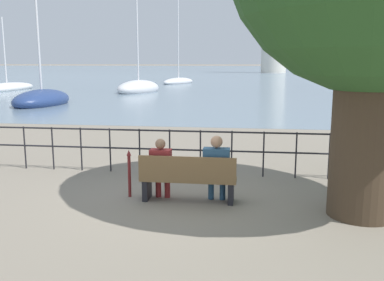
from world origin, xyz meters
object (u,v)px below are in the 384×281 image
(sailboat_3, at_px, (178,81))
(sailboat_4, at_px, (7,88))
(sailboat_1, at_px, (42,99))
(sailboat_2, at_px, (139,88))
(seated_person_left, at_px, (161,166))
(seated_person_right, at_px, (216,166))
(harbor_lighthouse, at_px, (275,23))
(closed_umbrella, at_px, (129,171))
(park_bench, at_px, (188,179))
(sailboat_0, at_px, (357,84))

(sailboat_3, bearing_deg, sailboat_4, -110.16)
(sailboat_1, bearing_deg, sailboat_2, 76.27)
(seated_person_left, distance_m, seated_person_right, 1.05)
(sailboat_3, distance_m, sailboat_4, 20.19)
(sailboat_4, bearing_deg, harbor_lighthouse, 69.26)
(closed_umbrella, relative_size, sailboat_4, 0.11)
(park_bench, height_order, seated_person_right, seated_person_right)
(seated_person_left, height_order, closed_umbrella, seated_person_left)
(seated_person_left, bearing_deg, sailboat_1, 122.89)
(sailboat_0, distance_m, sailboat_4, 35.33)
(sailboat_2, bearing_deg, sailboat_4, -166.11)
(sailboat_3, bearing_deg, closed_umbrella, -59.00)
(sailboat_3, relative_size, harbor_lighthouse, 0.48)
(closed_umbrella, bearing_deg, sailboat_1, 121.45)
(seated_person_right, distance_m, sailboat_0, 41.80)
(sailboat_4, height_order, harbor_lighthouse, harbor_lighthouse)
(sailboat_1, height_order, harbor_lighthouse, harbor_lighthouse)
(sailboat_2, xyz_separation_m, sailboat_3, (0.90, 15.65, -0.03))
(seated_person_left, distance_m, harbor_lighthouse, 101.07)
(seated_person_left, distance_m, sailboat_1, 20.42)
(park_bench, height_order, sailboat_3, sailboat_3)
(sailboat_2, height_order, harbor_lighthouse, harbor_lighthouse)
(park_bench, xyz_separation_m, sailboat_0, (12.36, 40.16, -0.14))
(seated_person_right, bearing_deg, harbor_lighthouse, 86.56)
(seated_person_left, xyz_separation_m, sailboat_2, (-8.04, 28.80, -0.30))
(seated_person_right, xyz_separation_m, sailboat_0, (11.83, 40.09, -0.40))
(closed_umbrella, xyz_separation_m, harbor_lighthouse, (7.72, 100.12, 11.45))
(sailboat_3, height_order, harbor_lighthouse, harbor_lighthouse)
(sailboat_0, xyz_separation_m, sailboat_2, (-20.92, -11.28, 0.06))
(sailboat_0, bearing_deg, sailboat_1, -112.54)
(park_bench, bearing_deg, sailboat_3, 99.77)
(seated_person_left, relative_size, sailboat_4, 0.14)
(sailboat_0, xyz_separation_m, sailboat_4, (-33.75, -10.43, -0.07))
(seated_person_right, distance_m, harbor_lighthouse, 101.01)
(seated_person_right, distance_m, sailboat_4, 36.88)
(sailboat_2, bearing_deg, harbor_lighthouse, 95.71)
(seated_person_left, distance_m, closed_umbrella, 0.66)
(seated_person_left, relative_size, seated_person_right, 0.94)
(sailboat_2, height_order, sailboat_3, sailboat_3)
(park_bench, height_order, harbor_lighthouse, harbor_lighthouse)
(sailboat_1, bearing_deg, harbor_lighthouse, 78.58)
(seated_person_right, bearing_deg, sailboat_0, 73.56)
(seated_person_right, xyz_separation_m, sailboat_1, (-12.14, 17.15, -0.36))
(sailboat_2, bearing_deg, closed_umbrella, -57.89)
(sailboat_1, distance_m, sailboat_4, 15.87)
(park_bench, bearing_deg, sailboat_4, 125.74)
(harbor_lighthouse, bearing_deg, closed_umbrella, -94.41)
(sailboat_0, bearing_deg, sailboat_3, -168.60)
(seated_person_left, height_order, harbor_lighthouse, harbor_lighthouse)
(harbor_lighthouse, bearing_deg, park_bench, -93.73)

